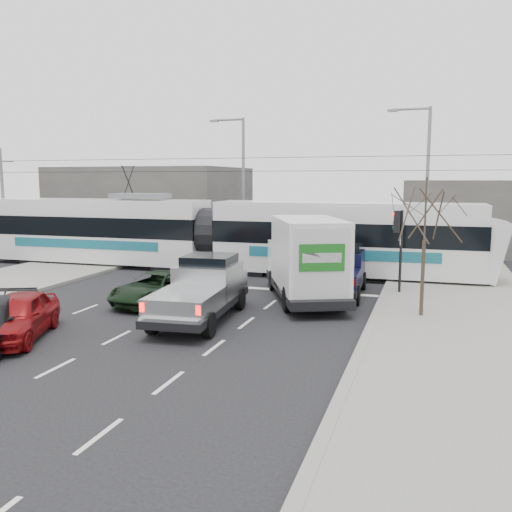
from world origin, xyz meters
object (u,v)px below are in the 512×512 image
(street_lamp_far, at_px, (241,179))
(green_car, at_px, (156,288))
(box_truck, at_px, (306,260))
(red_car, at_px, (17,316))
(silver_pickup, at_px, (203,288))
(bare_tree, at_px, (425,216))
(navy_pickup, at_px, (341,271))
(traffic_signal, at_px, (398,233))
(street_lamp_near, at_px, (424,179))
(tram, at_px, (211,234))

(street_lamp_far, xyz_separation_m, green_car, (1.31, -14.15, -4.48))
(street_lamp_far, bearing_deg, box_truck, -59.12)
(street_lamp_far, height_order, red_car, street_lamp_far)
(silver_pickup, bearing_deg, bare_tree, 11.83)
(navy_pickup, bearing_deg, traffic_signal, 11.52)
(traffic_signal, relative_size, silver_pickup, 0.57)
(bare_tree, relative_size, traffic_signal, 1.39)
(traffic_signal, bearing_deg, box_truck, -146.84)
(bare_tree, xyz_separation_m, box_truck, (-4.71, 1.66, -2.06))
(street_lamp_near, bearing_deg, navy_pickup, -111.71)
(silver_pickup, bearing_deg, box_truck, 48.54)
(traffic_signal, relative_size, navy_pickup, 0.69)
(street_lamp_far, height_order, tram, street_lamp_far)
(traffic_signal, relative_size, box_truck, 0.49)
(bare_tree, bearing_deg, navy_pickup, 135.86)
(box_truck, bearing_deg, navy_pickup, 31.62)
(street_lamp_near, distance_m, street_lamp_far, 11.67)
(box_truck, bearing_deg, green_car, 177.90)
(street_lamp_near, xyz_separation_m, street_lamp_far, (-11.50, 2.00, 0.00))
(box_truck, bearing_deg, silver_pickup, -150.42)
(tram, bearing_deg, red_car, -94.20)
(street_lamp_far, bearing_deg, traffic_signal, -41.72)
(navy_pickup, distance_m, red_car, 13.27)
(traffic_signal, distance_m, silver_pickup, 9.21)
(bare_tree, height_order, box_truck, bare_tree)
(green_car, bearing_deg, traffic_signal, 32.41)
(tram, height_order, silver_pickup, tram)
(street_lamp_near, distance_m, silver_pickup, 16.15)
(bare_tree, bearing_deg, red_car, -151.78)
(red_car, bearing_deg, street_lamp_near, 34.92)
(tram, xyz_separation_m, navy_pickup, (7.92, -4.18, -0.99))
(box_truck, relative_size, navy_pickup, 1.41)
(tram, height_order, red_car, tram)
(street_lamp_near, relative_size, green_car, 1.96)
(street_lamp_near, bearing_deg, bare_tree, -88.58)
(box_truck, xyz_separation_m, green_car, (-5.77, -2.31, -1.09))
(street_lamp_near, xyz_separation_m, navy_pickup, (-3.22, -8.09, -4.05))
(traffic_signal, bearing_deg, silver_pickup, -135.92)
(bare_tree, bearing_deg, green_car, -176.44)
(traffic_signal, height_order, red_car, traffic_signal)
(red_car, bearing_deg, tram, 65.13)
(red_car, bearing_deg, navy_pickup, 27.21)
(street_lamp_near, height_order, navy_pickup, street_lamp_near)
(silver_pickup, height_order, green_car, silver_pickup)
(bare_tree, distance_m, tram, 13.83)
(street_lamp_far, xyz_separation_m, red_car, (-0.46, -20.07, -4.37))
(silver_pickup, relative_size, navy_pickup, 1.21)
(red_car, bearing_deg, street_lamp_far, 67.10)
(street_lamp_far, distance_m, green_car, 14.90)
(street_lamp_far, relative_size, tram, 0.32)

